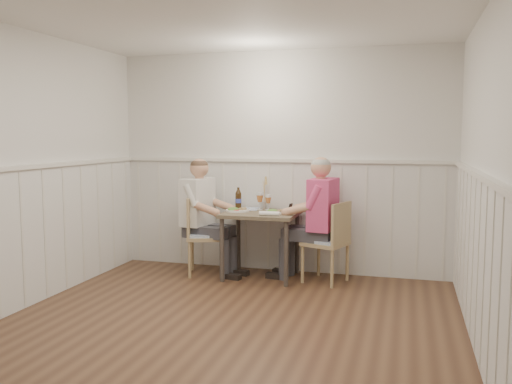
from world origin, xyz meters
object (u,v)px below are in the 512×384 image
chair_left (202,232)px  diner_cream (201,225)px  grass_vase (263,193)px  chair_right (330,239)px  beer_bottle (238,199)px  dining_table (261,222)px  man_in_pink (319,229)px

chair_left → diner_cream: bearing=120.3°
grass_vase → chair_right: bearing=-21.2°
diner_cream → beer_bottle: size_ratio=5.35×
dining_table → grass_vase: bearing=99.6°
chair_left → man_in_pink: 1.37m
diner_cream → beer_bottle: (0.40, 0.18, 0.29)m
diner_cream → grass_vase: 0.82m
man_in_pink → grass_vase: man_in_pink is taller
beer_bottle → chair_left: bearing=-148.0°
man_in_pink → dining_table: bearing=-178.4°
dining_table → man_in_pink: size_ratio=0.59×
chair_left → man_in_pink: size_ratio=0.65×
diner_cream → beer_bottle: diner_cream is taller
chair_right → man_in_pink: (-0.13, 0.03, 0.10)m
chair_right → chair_left: 1.49m
chair_right → beer_bottle: bearing=169.7°
beer_bottle → grass_vase: grass_vase is taller
dining_table → chair_right: (0.79, -0.02, -0.16)m
man_in_pink → chair_right: bearing=-15.0°
dining_table → grass_vase: (-0.05, 0.31, 0.29)m
man_in_pink → grass_vase: (-0.71, 0.29, 0.34)m
chair_right → grass_vase: bearing=158.8°
chair_left → man_in_pink: (1.36, 0.07, 0.10)m
dining_table → man_in_pink: 0.66m
beer_bottle → grass_vase: size_ratio=0.64×
chair_left → diner_cream: 0.10m
grass_vase → chair_left: bearing=-151.2°
dining_table → chair_right: bearing=-1.1°
dining_table → chair_right: size_ratio=0.92×
chair_right → man_in_pink: bearing=165.0°
dining_table → diner_cream: diner_cream is taller
dining_table → diner_cream: bearing=179.7°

